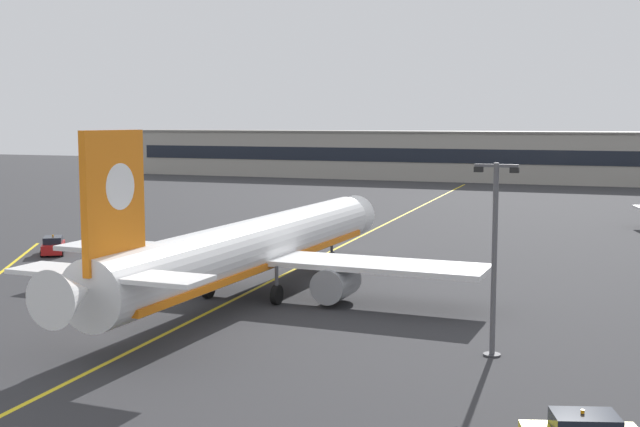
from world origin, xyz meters
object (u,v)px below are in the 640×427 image
Objects in this scene: airliner_foreground at (254,248)px; safety_cone_by_port_wing at (55,272)px; service_car_fifth at (53,246)px; safety_cone_by_nose_gear at (354,259)px; apron_lamp_post at (494,255)px.

airliner_foreground is 18.42m from safety_cone_by_port_wing.
safety_cone_by_port_wing is (6.96, -8.20, -0.51)m from service_car_fifth.
safety_cone_by_nose_gear is 1.00× the size of safety_cone_by_port_wing.
safety_cone_by_port_wing is at bearing 164.79° from apron_lamp_post.
airliner_foreground is at bearing -20.52° from service_car_fifth.
safety_cone_by_nose_gear is (26.89, 6.31, -0.51)m from service_car_fifth.
safety_cone_by_port_wing is (-36.08, 9.81, -5.03)m from apron_lamp_post.
apron_lamp_post is 46.87m from service_car_fifth.
airliner_foreground is 26.89m from service_car_fifth.
safety_cone_by_nose_gear is 24.66m from safety_cone_by_port_wing.
airliner_foreground reaches higher than apron_lamp_post.
apron_lamp_post is (17.97, -8.62, 1.91)m from airliner_foreground.
apron_lamp_post reaches higher than safety_cone_by_port_wing.
apron_lamp_post reaches higher than service_car_fifth.
apron_lamp_post is 29.61m from safety_cone_by_nose_gear.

